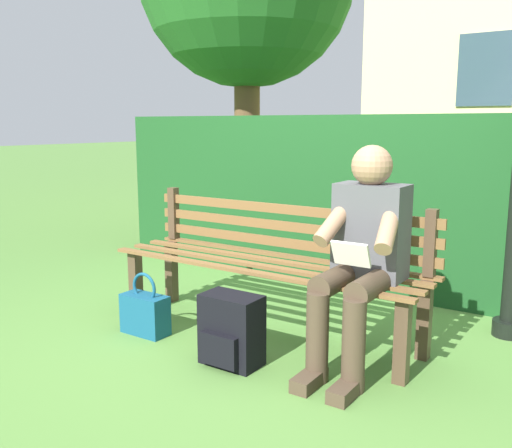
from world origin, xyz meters
The scene contains 6 objects.
ground centered at (0.00, 0.00, 0.00)m, with size 60.00×60.00×0.00m, color #517F38.
park_bench centered at (0.00, -0.08, 0.46)m, with size 2.05×0.52×0.85m.
person_seated centered at (-0.68, 0.10, 0.64)m, with size 0.44×0.73×1.20m.
hedge_backdrop centered at (-0.22, -1.47, 0.73)m, with size 4.87×0.74×1.48m.
backpack centered at (-0.09, 0.48, 0.19)m, with size 0.33×0.27×0.40m.
handbag centered at (0.64, 0.41, 0.14)m, with size 0.31×0.15×0.40m.
Camera 1 is at (-1.82, 2.82, 1.31)m, focal length 39.16 mm.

